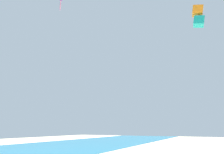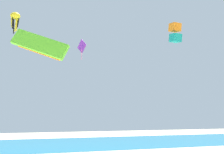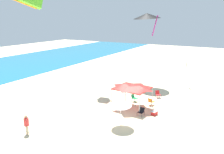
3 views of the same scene
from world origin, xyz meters
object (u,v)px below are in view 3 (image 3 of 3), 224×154
object	(u,v)px
canopy_tent	(132,86)
kite_delta_black	(147,16)
cooler_box	(154,113)
folding_chair_near_cooler	(151,101)
folding_chair_left_of_tent	(134,97)
banner_flag	(186,70)
beach_umbrella	(120,104)
person_near_umbrella	(26,123)
folding_chair_facing_ocean	(141,111)
folding_chair_right_of_tent	(158,94)

from	to	relation	value
canopy_tent	kite_delta_black	bearing A→B (deg)	13.02
cooler_box	kite_delta_black	distance (m)	14.30
canopy_tent	cooler_box	size ratio (longest dim) A/B	5.07
folding_chair_near_cooler	folding_chair_left_of_tent	bearing A→B (deg)	10.43
canopy_tent	banner_flag	size ratio (longest dim) A/B	0.91
beach_umbrella	person_near_umbrella	distance (m)	7.83
folding_chair_near_cooler	kite_delta_black	distance (m)	12.28
folding_chair_facing_ocean	folding_chair_left_of_tent	xyz separation A→B (m)	(3.25, 2.20, 0.00)
folding_chair_right_of_tent	beach_umbrella	bearing A→B (deg)	-135.83
beach_umbrella	folding_chair_left_of_tent	bearing A→B (deg)	13.05
folding_chair_facing_ocean	cooler_box	size ratio (longest dim) A/B	1.15
person_near_umbrella	folding_chair_near_cooler	bearing A→B (deg)	-70.67
canopy_tent	person_near_umbrella	xyz separation A→B (m)	(-9.30, 5.13, -1.40)
person_near_umbrella	kite_delta_black	bearing A→B (deg)	-48.54
kite_delta_black	cooler_box	bearing A→B (deg)	139.79
canopy_tent	folding_chair_left_of_tent	world-z (taller)	canopy_tent
folding_chair_right_of_tent	folding_chair_facing_ocean	distance (m)	5.85
folding_chair_facing_ocean	folding_chair_right_of_tent	bearing A→B (deg)	98.73
beach_umbrella	person_near_umbrella	size ratio (longest dim) A/B	1.42
folding_chair_right_of_tent	folding_chair_left_of_tent	world-z (taller)	same
folding_chair_facing_ocean	kite_delta_black	distance (m)	14.36
folding_chair_facing_ocean	cooler_box	bearing A→B (deg)	42.75
folding_chair_near_cooler	kite_delta_black	xyz separation A→B (m)	(7.49, 3.64, 9.02)
kite_delta_black	person_near_umbrella	bearing A→B (deg)	104.19
folding_chair_facing_ocean	beach_umbrella	bearing A→B (deg)	-97.95
canopy_tent	banner_flag	xyz separation A→B (m)	(10.70, -3.24, 0.01)
folding_chair_facing_ocean	person_near_umbrella	size ratio (longest dim) A/B	0.50
person_near_umbrella	folding_chair_right_of_tent	bearing A→B (deg)	-64.69
beach_umbrella	folding_chair_near_cooler	size ratio (longest dim) A/B	2.83
folding_chair_facing_ocean	person_near_umbrella	bearing A→B (deg)	-124.39
banner_flag	kite_delta_black	world-z (taller)	kite_delta_black
folding_chair_near_cooler	folding_chair_left_of_tent	distance (m)	2.11
folding_chair_near_cooler	person_near_umbrella	distance (m)	12.78
folding_chair_facing_ocean	banner_flag	size ratio (longest dim) A/B	0.21
folding_chair_right_of_tent	folding_chair_near_cooler	xyz separation A→B (m)	(-2.81, -0.14, 0.00)
beach_umbrella	folding_chair_facing_ocean	size ratio (longest dim) A/B	2.83
folding_chair_right_of_tent	cooler_box	world-z (taller)	folding_chair_right_of_tent
folding_chair_right_of_tent	folding_chair_left_of_tent	distance (m)	3.25
beach_umbrella	folding_chair_right_of_tent	world-z (taller)	beach_umbrella
folding_chair_right_of_tent	folding_chair_left_of_tent	bearing A→B (deg)	-169.51
folding_chair_left_of_tent	kite_delta_black	size ratio (longest dim) A/B	0.17
cooler_box	banner_flag	distance (m)	11.58
cooler_box	kite_delta_black	bearing A→B (deg)	26.25
canopy_tent	folding_chair_right_of_tent	size ratio (longest dim) A/B	4.40
beach_umbrella	banner_flag	bearing A→B (deg)	-8.86
folding_chair_right_of_tent	cooler_box	xyz separation A→B (m)	(-5.07, -1.30, -0.27)
cooler_box	kite_delta_black	xyz separation A→B (m)	(9.75, 4.81, 9.29)
beach_umbrella	banner_flag	xyz separation A→B (m)	(15.11, -2.36, 0.27)
folding_chair_near_cooler	beach_umbrella	bearing A→B (deg)	100.06
canopy_tent	folding_chair_left_of_tent	xyz separation A→B (m)	(1.80, 0.55, -1.88)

